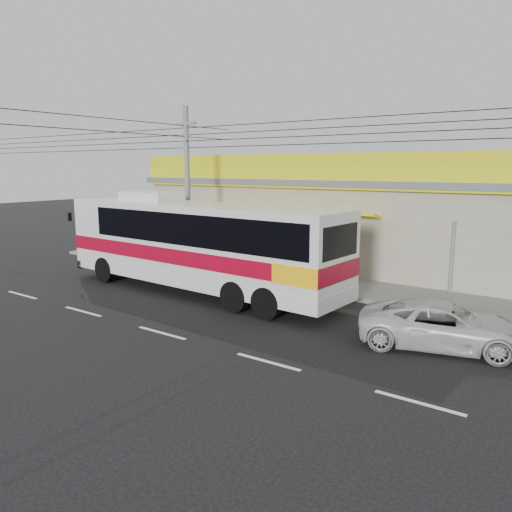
% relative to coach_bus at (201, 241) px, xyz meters
% --- Properties ---
extents(ground, '(120.00, 120.00, 0.00)m').
position_rel_coach_bus_xyz_m(ground, '(2.35, -1.98, -2.16)').
color(ground, black).
rests_on(ground, ground).
extents(sidewalk, '(30.00, 3.20, 0.15)m').
position_rel_coach_bus_xyz_m(sidewalk, '(2.35, 4.02, -2.08)').
color(sidewalk, slate).
rests_on(sidewalk, ground).
extents(lane_markings, '(50.00, 0.12, 0.01)m').
position_rel_coach_bus_xyz_m(lane_markings, '(2.35, -4.48, -2.16)').
color(lane_markings, silver).
rests_on(lane_markings, ground).
extents(storefront_building, '(22.60, 9.20, 5.70)m').
position_rel_coach_bus_xyz_m(storefront_building, '(2.34, 9.56, 0.14)').
color(storefront_building, gray).
rests_on(storefront_building, ground).
extents(coach_bus, '(13.20, 3.35, 4.04)m').
position_rel_coach_bus_xyz_m(coach_bus, '(0.00, 0.00, 0.00)').
color(coach_bus, silver).
rests_on(coach_bus, ground).
extents(motorbike_red, '(2.12, 0.74, 1.11)m').
position_rel_coach_bus_xyz_m(motorbike_red, '(-5.34, 5.22, -1.45)').
color(motorbike_red, maroon).
rests_on(motorbike_red, sidewalk).
extents(motorbike_dark, '(1.78, 0.66, 1.05)m').
position_rel_coach_bus_xyz_m(motorbike_dark, '(-5.46, 4.18, -1.49)').
color(motorbike_dark, black).
rests_on(motorbike_dark, sidewalk).
extents(white_car, '(5.08, 3.34, 1.30)m').
position_rel_coach_bus_xyz_m(white_car, '(9.79, -0.66, -1.51)').
color(white_car, silver).
rests_on(white_car, ground).
extents(utility_pole, '(34.00, 14.00, 7.81)m').
position_rel_coach_bus_xyz_m(utility_pole, '(-2.77, 2.22, 4.28)').
color(utility_pole, slate).
rests_on(utility_pole, ground).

